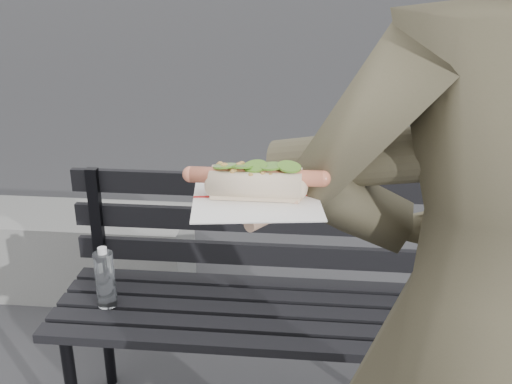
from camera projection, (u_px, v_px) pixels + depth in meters
park_bench at (279, 287)px, 2.00m from camera, size 1.50×0.44×0.88m
concrete_block at (68, 251)px, 2.96m from camera, size 1.20×0.40×0.40m
person at (485, 336)px, 1.04m from camera, size 0.74×0.53×1.88m
held_hotdog at (382, 164)px, 0.93m from camera, size 0.63×0.30×0.20m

